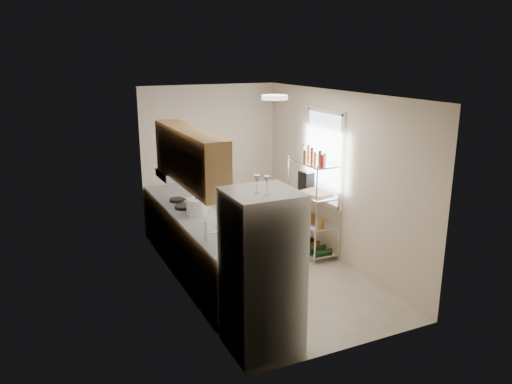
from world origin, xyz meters
TOP-DOWN VIEW (x-y plane):
  - room at (0.00, 0.00)m, footprint 2.52×4.42m
  - counter_run at (-0.92, 0.44)m, footprint 0.63×3.51m
  - upper_cabinets at (-1.05, 0.10)m, footprint 0.33×2.20m
  - range_hood at (-1.00, 0.90)m, footprint 0.50×0.60m
  - window at (1.23, 0.35)m, footprint 0.06×1.00m
  - bakers_rack at (1.00, 0.30)m, footprint 0.45×0.90m
  - ceiling_dome at (0.00, -0.30)m, footprint 0.34×0.34m
  - refrigerator at (-0.87, -1.73)m, footprint 0.73×0.73m
  - wine_glass_a at (-0.88, -1.87)m, footprint 0.07×0.07m
  - wine_glass_b at (-0.95, -1.78)m, footprint 0.07×0.07m
  - rice_cooker at (-0.89, 0.35)m, footprint 0.29×0.29m
  - frying_pan_large at (-0.96, 0.73)m, footprint 0.28×0.28m
  - frying_pan_small at (-0.96, 1.11)m, footprint 0.27×0.27m
  - cutting_board at (1.01, 0.23)m, footprint 0.47×0.55m
  - espresso_machine at (1.07, 0.63)m, footprint 0.18×0.25m
  - storage_bag at (1.00, 0.58)m, footprint 0.15×0.18m

SIDE VIEW (x-z plane):
  - counter_run at x=-0.92m, z-range 0.00..0.90m
  - storage_bag at x=1.00m, z-range 0.56..0.73m
  - refrigerator at x=-0.87m, z-range 0.00..1.77m
  - frying_pan_small at x=-0.96m, z-range 0.90..0.95m
  - frying_pan_large at x=-0.96m, z-range 0.90..0.95m
  - rice_cooker at x=-0.89m, z-range 0.90..1.13m
  - cutting_board at x=1.01m, z-range 1.01..1.04m
  - bakers_rack at x=1.00m, z-range 0.24..1.97m
  - espresso_machine at x=1.07m, z-range 1.01..1.29m
  - room at x=0.00m, z-range -0.01..2.61m
  - range_hood at x=-1.00m, z-range 1.33..1.45m
  - window at x=1.23m, z-range 0.82..2.28m
  - upper_cabinets at x=-1.05m, z-range 1.45..2.17m
  - wine_glass_b at x=-0.95m, z-range 1.77..1.96m
  - wine_glass_a at x=-0.88m, z-range 1.77..1.96m
  - ceiling_dome at x=0.00m, z-range 2.54..2.60m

